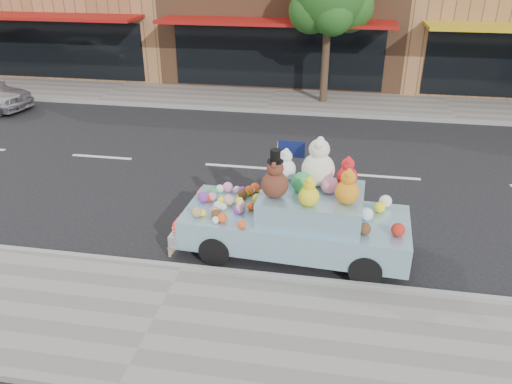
# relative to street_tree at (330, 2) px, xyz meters

# --- Properties ---
(ground) EXTENTS (120.00, 120.00, 0.00)m
(ground) POSITION_rel_street_tree_xyz_m (-2.03, -6.55, -3.69)
(ground) COLOR black
(ground) RESTS_ON ground
(near_sidewalk) EXTENTS (60.00, 3.00, 0.12)m
(near_sidewalk) POSITION_rel_street_tree_xyz_m (-2.03, -13.05, -3.63)
(near_sidewalk) COLOR gray
(near_sidewalk) RESTS_ON ground
(far_sidewalk) EXTENTS (60.00, 3.00, 0.12)m
(far_sidewalk) POSITION_rel_street_tree_xyz_m (-2.03, -0.05, -3.63)
(far_sidewalk) COLOR gray
(far_sidewalk) RESTS_ON ground
(near_kerb) EXTENTS (60.00, 0.12, 0.13)m
(near_kerb) POSITION_rel_street_tree_xyz_m (-2.03, -11.55, -3.63)
(near_kerb) COLOR gray
(near_kerb) RESTS_ON ground
(far_kerb) EXTENTS (60.00, 0.12, 0.13)m
(far_kerb) POSITION_rel_street_tree_xyz_m (-2.03, -1.55, -3.63)
(far_kerb) COLOR gray
(far_kerb) RESTS_ON ground
(street_tree) EXTENTS (3.00, 2.70, 5.22)m
(street_tree) POSITION_rel_street_tree_xyz_m (0.00, 0.00, 0.00)
(street_tree) COLOR #38281C
(street_tree) RESTS_ON ground
(art_car) EXTENTS (4.57, 1.99, 2.28)m
(art_car) POSITION_rel_street_tree_xyz_m (-0.00, -10.50, -2.89)
(art_car) COLOR black
(art_car) RESTS_ON ground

